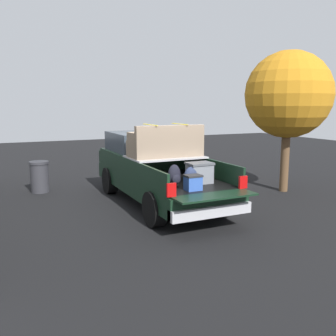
# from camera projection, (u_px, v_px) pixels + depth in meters

# --- Properties ---
(ground_plane) EXTENTS (40.00, 40.00, 0.00)m
(ground_plane) POSITION_uv_depth(u_px,v_px,m) (159.00, 203.00, 10.23)
(ground_plane) COLOR black
(pickup_truck) EXTENTS (6.05, 2.06, 2.23)m
(pickup_truck) POSITION_uv_depth(u_px,v_px,m) (153.00, 167.00, 10.40)
(pickup_truck) COLOR black
(pickup_truck) RESTS_ON ground_plane
(tree_background) EXTENTS (2.66, 2.66, 4.36)m
(tree_background) POSITION_uv_depth(u_px,v_px,m) (288.00, 95.00, 11.22)
(tree_background) COLOR brown
(tree_background) RESTS_ON ground_plane
(trash_can) EXTENTS (0.60, 0.60, 0.98)m
(trash_can) POSITION_uv_depth(u_px,v_px,m) (40.00, 177.00, 11.50)
(trash_can) COLOR #2D2D33
(trash_can) RESTS_ON ground_plane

